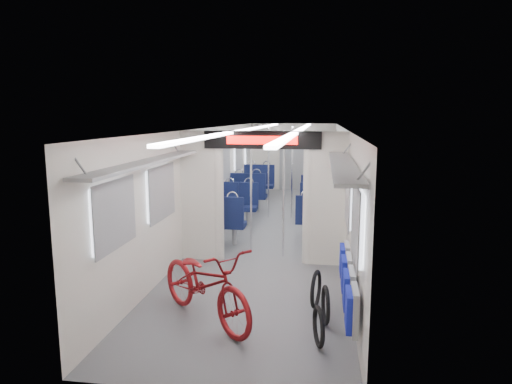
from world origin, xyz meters
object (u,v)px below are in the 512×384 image
(bike_hoop_b, at_px, (326,307))
(stanchion_far_left, at_px, (269,173))
(flip_bench, at_px, (348,281))
(stanchion_near_right, at_px, (284,195))
(seat_bay_far_left, at_px, (254,185))
(stanchion_near_left, at_px, (251,192))
(bicycle, at_px, (205,283))
(seat_bay_far_right, at_px, (319,186))
(seat_bay_near_left, at_px, (231,209))
(bike_hoop_a, at_px, (318,329))
(stanchion_far_right, at_px, (292,173))
(seat_bay_near_right, at_px, (318,208))
(bike_hoop_c, at_px, (316,291))

(bike_hoop_b, height_order, stanchion_far_left, stanchion_far_left)
(flip_bench, height_order, stanchion_near_right, stanchion_near_right)
(seat_bay_far_left, distance_m, stanchion_near_left, 4.70)
(bicycle, relative_size, seat_bay_far_right, 0.87)
(flip_bench, xyz_separation_m, seat_bay_far_left, (-2.29, 7.61, -0.01))
(bicycle, xyz_separation_m, seat_bay_far_right, (1.33, 7.81, 0.06))
(seat_bay_near_left, distance_m, stanchion_far_left, 1.90)
(bike_hoop_a, height_order, stanchion_near_left, stanchion_near_left)
(stanchion_near_right, relative_size, stanchion_far_right, 1.00)
(stanchion_near_left, relative_size, stanchion_far_right, 1.00)
(bicycle, height_order, seat_bay_near_left, seat_bay_near_left)
(bike_hoop_a, distance_m, seat_bay_near_right, 5.31)
(bike_hoop_b, height_order, seat_bay_far_right, seat_bay_far_right)
(flip_bench, bearing_deg, seat_bay_far_right, 93.10)
(bike_hoop_c, height_order, seat_bay_far_left, seat_bay_far_left)
(seat_bay_far_left, bearing_deg, flip_bench, -73.25)
(seat_bay_near_right, bearing_deg, stanchion_near_right, -106.44)
(flip_bench, distance_m, stanchion_near_left, 3.45)
(bicycle, distance_m, stanchion_far_right, 6.15)
(bike_hoop_c, bearing_deg, bicycle, -156.30)
(bike_hoop_c, height_order, seat_bay_near_right, seat_bay_near_right)
(bicycle, xyz_separation_m, flip_bench, (1.75, 0.09, 0.08))
(bike_hoop_c, height_order, stanchion_far_left, stanchion_far_left)
(stanchion_near_right, bearing_deg, bike_hoop_a, -78.26)
(bike_hoop_b, distance_m, bike_hoop_c, 0.48)
(bike_hoop_a, bearing_deg, stanchion_near_right, 101.74)
(bike_hoop_b, height_order, seat_bay_near_left, seat_bay_near_left)
(bike_hoop_b, xyz_separation_m, stanchion_far_left, (-1.41, 5.87, 0.93))
(bike_hoop_c, height_order, stanchion_near_left, stanchion_near_left)
(bike_hoop_a, xyz_separation_m, seat_bay_far_left, (-1.95, 8.15, 0.36))
(seat_bay_near_right, height_order, seat_bay_far_right, seat_bay_far_right)
(flip_bench, bearing_deg, stanchion_near_right, 110.42)
(bike_hoop_b, height_order, stanchion_far_right, stanchion_far_right)
(bike_hoop_a, bearing_deg, bike_hoop_b, 82.30)
(seat_bay_far_right, height_order, stanchion_near_right, stanchion_near_right)
(seat_bay_near_left, height_order, stanchion_far_left, stanchion_far_left)
(seat_bay_far_left, xyz_separation_m, seat_bay_far_right, (1.87, 0.12, -0.02))
(bicycle, height_order, stanchion_far_left, stanchion_far_left)
(bike_hoop_c, relative_size, stanchion_far_right, 0.23)
(seat_bay_far_right, distance_m, stanchion_far_right, 1.94)
(bicycle, xyz_separation_m, bike_hoop_a, (1.41, -0.46, -0.29))
(bike_hoop_c, bearing_deg, stanchion_far_right, 97.32)
(bike_hoop_a, bearing_deg, stanchion_far_left, 101.63)
(seat_bay_far_right, xyz_separation_m, stanchion_far_right, (-0.67, -1.72, 0.59))
(seat_bay_near_right, bearing_deg, bike_hoop_c, -89.50)
(bike_hoop_b, height_order, seat_bay_near_right, seat_bay_near_right)
(seat_bay_far_right, bearing_deg, seat_bay_near_left, -118.16)
(seat_bay_far_left, relative_size, stanchion_far_right, 1.01)
(seat_bay_near_left, xyz_separation_m, seat_bay_far_right, (1.87, 3.49, 0.01))
(seat_bay_near_right, bearing_deg, seat_bay_far_left, 123.24)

